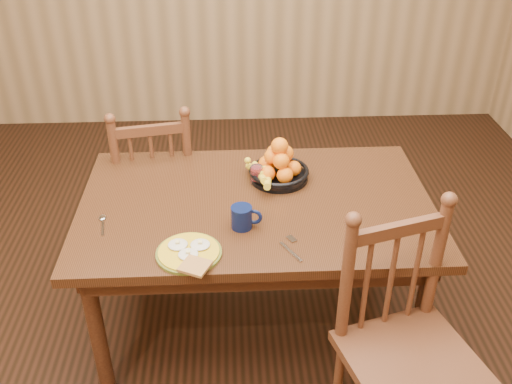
{
  "coord_description": "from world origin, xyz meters",
  "views": [
    {
      "loc": [
        -0.11,
        -2.17,
        2.17
      ],
      "look_at": [
        0.0,
        0.0,
        0.8
      ],
      "focal_mm": 40.0,
      "sensor_mm": 36.0,
      "label": 1
    }
  ],
  "objects_px": {
    "chair_far": "(155,187)",
    "breakfast_plate": "(189,253)",
    "coffee_mug": "(243,217)",
    "fruit_bowl": "(278,167)",
    "chair_near": "(406,349)",
    "dining_table": "(256,217)"
  },
  "relations": [
    {
      "from": "chair_far",
      "to": "chair_near",
      "type": "xyz_separation_m",
      "value": [
        1.08,
        -1.27,
        0.03
      ]
    },
    {
      "from": "chair_near",
      "to": "breakfast_plate",
      "type": "xyz_separation_m",
      "value": [
        -0.82,
        0.31,
        0.25
      ]
    },
    {
      "from": "chair_far",
      "to": "chair_near",
      "type": "bearing_deg",
      "value": 120.19
    },
    {
      "from": "chair_far",
      "to": "coffee_mug",
      "type": "bearing_deg",
      "value": 111.15
    },
    {
      "from": "chair_far",
      "to": "breakfast_plate",
      "type": "relative_size",
      "value": 3.24
    },
    {
      "from": "chair_far",
      "to": "breakfast_plate",
      "type": "bearing_deg",
      "value": 94.83
    },
    {
      "from": "chair_near",
      "to": "breakfast_plate",
      "type": "bearing_deg",
      "value": 143.22
    },
    {
      "from": "dining_table",
      "to": "coffee_mug",
      "type": "relative_size",
      "value": 11.95
    },
    {
      "from": "chair_far",
      "to": "coffee_mug",
      "type": "height_order",
      "value": "chair_far"
    },
    {
      "from": "breakfast_plate",
      "to": "coffee_mug",
      "type": "height_order",
      "value": "coffee_mug"
    },
    {
      "from": "chair_far",
      "to": "breakfast_plate",
      "type": "xyz_separation_m",
      "value": [
        0.26,
        -0.96,
        0.28
      ]
    },
    {
      "from": "coffee_mug",
      "to": "fruit_bowl",
      "type": "relative_size",
      "value": 0.41
    },
    {
      "from": "chair_near",
      "to": "coffee_mug",
      "type": "xyz_separation_m",
      "value": [
        -0.6,
        0.49,
        0.29
      ]
    },
    {
      "from": "dining_table",
      "to": "chair_far",
      "type": "distance_m",
      "value": 0.82
    },
    {
      "from": "dining_table",
      "to": "coffee_mug",
      "type": "distance_m",
      "value": 0.25
    },
    {
      "from": "breakfast_plate",
      "to": "fruit_bowl",
      "type": "bearing_deg",
      "value": 55.17
    },
    {
      "from": "chair_far",
      "to": "coffee_mug",
      "type": "distance_m",
      "value": 0.97
    },
    {
      "from": "dining_table",
      "to": "chair_far",
      "type": "height_order",
      "value": "chair_far"
    },
    {
      "from": "chair_near",
      "to": "coffee_mug",
      "type": "relative_size",
      "value": 7.81
    },
    {
      "from": "breakfast_plate",
      "to": "coffee_mug",
      "type": "bearing_deg",
      "value": 39.71
    },
    {
      "from": "coffee_mug",
      "to": "fruit_bowl",
      "type": "bearing_deg",
      "value": 65.32
    },
    {
      "from": "dining_table",
      "to": "coffee_mug",
      "type": "xyz_separation_m",
      "value": [
        -0.07,
        -0.2,
        0.14
      ]
    }
  ]
}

